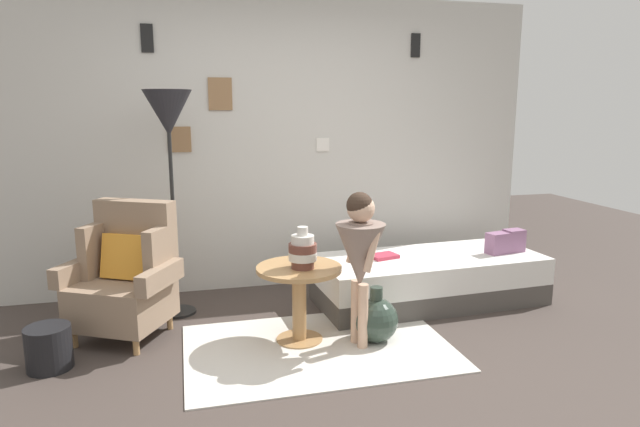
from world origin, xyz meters
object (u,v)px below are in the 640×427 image
at_px(book_on_daybed, 384,256).
at_px(magazine_basket, 49,348).
at_px(person_child, 360,250).
at_px(daybed, 429,279).
at_px(demijohn_near, 376,319).
at_px(armchair, 126,276).
at_px(vase_striped, 303,251).
at_px(side_table, 299,288).
at_px(floor_lamp, 168,123).

distance_m(book_on_daybed, magazine_basket, 2.56).
bearing_deg(book_on_daybed, person_child, -121.58).
xyz_separation_m(daybed, demijohn_near, (-0.72, -0.66, -0.04)).
bearing_deg(daybed, armchair, -177.74).
distance_m(vase_striped, book_on_daybed, 1.06).
bearing_deg(book_on_daybed, vase_striped, -143.67).
bearing_deg(person_child, daybed, 39.48).
bearing_deg(side_table, person_child, -25.08).
xyz_separation_m(vase_striped, floor_lamp, (-0.85, 0.81, 0.85)).
bearing_deg(vase_striped, floor_lamp, 136.50).
relative_size(person_child, book_on_daybed, 4.94).
xyz_separation_m(floor_lamp, demijohn_near, (1.36, -0.91, -1.36)).
bearing_deg(person_child, vase_striped, 159.24).
relative_size(vase_striped, book_on_daybed, 1.32).
relative_size(person_child, demijohn_near, 2.70).
bearing_deg(person_child, demijohn_near, 16.74).
height_order(side_table, book_on_daybed, side_table).
bearing_deg(armchair, floor_lamp, 44.68).
distance_m(armchair, daybed, 2.44).
bearing_deg(demijohn_near, person_child, -163.26).
bearing_deg(person_child, floor_lamp, 142.13).
distance_m(armchair, side_table, 1.26).
height_order(side_table, vase_striped, vase_striped).
xyz_separation_m(daybed, vase_striped, (-1.22, -0.57, 0.47)).
relative_size(side_table, demijohn_near, 1.48).
xyz_separation_m(book_on_daybed, magazine_basket, (-2.47, -0.58, -0.28)).
relative_size(person_child, magazine_basket, 3.88).
height_order(armchair, vase_striped, armchair).
bearing_deg(daybed, book_on_daybed, 173.96).
bearing_deg(side_table, floor_lamp, 137.38).
bearing_deg(demijohn_near, daybed, 42.72).
height_order(vase_striped, demijohn_near, vase_striped).
bearing_deg(book_on_daybed, daybed, -6.04).
height_order(vase_striped, magazine_basket, vase_striped).
distance_m(daybed, book_on_daybed, 0.45).
relative_size(vase_striped, person_child, 0.27).
distance_m(side_table, book_on_daybed, 1.02).
bearing_deg(floor_lamp, side_table, -42.62).
bearing_deg(vase_striped, book_on_daybed, 36.33).
xyz_separation_m(armchair, side_table, (1.18, -0.43, -0.04)).
xyz_separation_m(person_child, demijohn_near, (0.14, 0.04, -0.53)).
relative_size(armchair, side_table, 1.62).
distance_m(side_table, person_child, 0.52).
bearing_deg(magazine_basket, daybed, 10.66).
distance_m(person_child, book_on_daybed, 0.92).
bearing_deg(magazine_basket, side_table, 0.55).
bearing_deg(person_child, book_on_daybed, 58.42).
bearing_deg(floor_lamp, vase_striped, -43.50).
distance_m(demijohn_near, magazine_basket, 2.15).
xyz_separation_m(demijohn_near, magazine_basket, (-2.15, 0.12, -0.02)).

